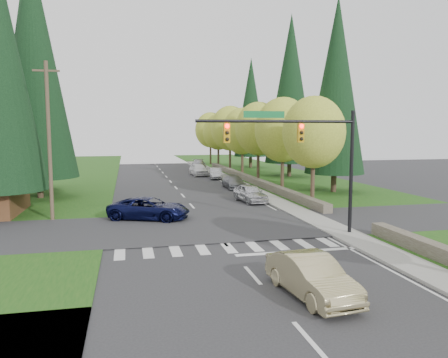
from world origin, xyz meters
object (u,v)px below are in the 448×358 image
object	(u,v)px
suv_navy	(149,209)
sedan_champagne	(311,276)
parked_car_b	(234,182)
parked_car_e	(199,165)
parked_car_c	(216,173)
parked_car_a	(250,193)
parked_car_d	(199,170)

from	to	relation	value
suv_navy	sedan_champagne	bearing A→B (deg)	-140.36
sedan_champagne	suv_navy	size ratio (longest dim) A/B	0.84
parked_car_b	parked_car_e	distance (m)	21.59
suv_navy	parked_car_e	xyz separation A→B (m)	(9.04, 35.41, 0.00)
sedan_champagne	parked_car_c	distance (m)	37.73
suv_navy	parked_car_e	world-z (taller)	parked_car_e
suv_navy	parked_car_a	distance (m)	9.91
suv_navy	parked_car_d	world-z (taller)	parked_car_d
parked_car_c	parked_car_b	bearing A→B (deg)	-82.20
sedan_champagne	parked_car_d	xyz separation A→B (m)	(2.85, 41.53, 0.05)
suv_navy	parked_car_c	bearing A→B (deg)	-0.07
parked_car_b	sedan_champagne	bearing A→B (deg)	-99.11
parked_car_b	parked_car_c	world-z (taller)	parked_car_c
parked_car_a	sedan_champagne	bearing A→B (deg)	-106.89
parked_car_a	parked_car_d	xyz separation A→B (m)	(-0.69, 21.57, 0.06)
parked_car_a	parked_car_d	distance (m)	21.58
sedan_champagne	parked_car_c	xyz separation A→B (m)	(4.25, 37.49, -0.07)
parked_car_c	parked_car_d	xyz separation A→B (m)	(-1.40, 4.04, 0.12)
suv_navy	parked_car_c	xyz separation A→B (m)	(9.04, 22.90, -0.07)
suv_navy	parked_car_a	world-z (taller)	suv_navy
parked_car_b	parked_car_d	distance (m)	13.20
sedan_champagne	parked_car_b	size ratio (longest dim) A/B	1.02
suv_navy	parked_car_b	distance (m)	16.52
suv_navy	parked_car_d	distance (m)	28.01
parked_car_c	parked_car_e	size ratio (longest dim) A/B	0.79
suv_navy	parked_car_d	size ratio (longest dim) A/B	1.15
suv_navy	parked_car_b	world-z (taller)	suv_navy
sedan_champagne	parked_car_c	size ratio (longest dim) A/B	1.11
sedan_champagne	parked_car_d	bearing A→B (deg)	79.23
parked_car_b	parked_car_c	size ratio (longest dim) A/B	1.09
parked_car_a	parked_car_c	bearing A→B (deg)	80.84
parked_car_b	parked_car_d	xyz separation A→B (m)	(-1.40, 13.12, 0.15)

